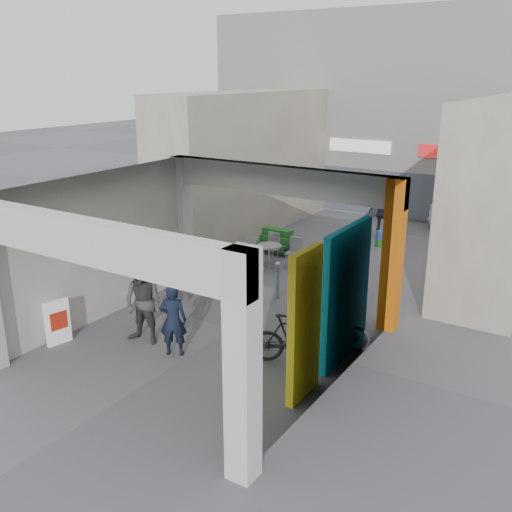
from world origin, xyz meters
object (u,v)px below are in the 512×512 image
Objects in this scene: produce_stand at (275,244)px; bicycle_rear at (294,338)px; border_collie at (249,330)px; white_van at (484,218)px; man_elderly at (332,280)px; man_crates at (383,213)px; cafe_set at (271,256)px; man_back_turned at (143,303)px; bicycle_front at (333,326)px; man_with_dog at (173,320)px.

produce_stand is 7.33m from bicycle_rear.
bicycle_rear is at bearing 3.52° from border_collie.
produce_stand is 7.88m from white_van.
man_elderly is at bearing -179.85° from white_van.
man_crates is 0.46× the size of white_van.
white_van is at bearing 56.68° from cafe_set.
man_back_turned is (0.90, -7.07, 0.61)m from produce_stand.
man_back_turned is at bearing -87.26° from produce_stand.
bicycle_front is at bearing 88.45° from man_crates.
man_back_turned is 0.49× the size of white_van.
man_with_dog is 0.90× the size of man_elderly.
border_collie is 1.39m from bicycle_rear.
cafe_set is 3.83m from man_elderly.
bicycle_front is (1.66, 0.75, 0.21)m from border_collie.
man_back_turned reaches higher than bicycle_rear.
bicycle_rear is at bearing 9.59° from man_back_turned.
man_elderly is at bearing 45.52° from man_back_turned.
man_crates reaches higher than white_van.
man_with_dog is at bearing -108.10° from man_elderly.
white_van reaches higher than bicycle_rear.
man_crates reaches higher than border_collie.
man_with_dog is at bearing 72.15° from man_crates.
man_crates is at bearing 109.22° from man_elderly.
border_collie is 9.50m from man_crates.
man_back_turned is at bearing -125.31° from border_collie.
man_with_dog is 0.41× the size of white_van.
man_with_dog reaches higher than bicycle_front.
produce_stand is 0.32× the size of white_van.
man_with_dog is (1.22, -5.93, 0.45)m from cafe_set.
man_elderly is 1.78m from bicycle_front.
man_elderly reaches higher than border_collie.
border_collie is 0.33× the size of bicycle_rear.
cafe_set is at bearing 41.45° from bicycle_front.
white_van is (3.45, 13.03, -0.13)m from man_with_dog.
produce_stand is 5.04m from man_elderly.
man_crates reaches higher than bicycle_rear.
man_crates is at bearing 111.91° from border_collie.
man_elderly is 2.70m from bicycle_rear.
man_elderly reaches higher than bicycle_front.
man_with_dog is 13.48m from white_van.
man_crates is 10.00m from bicycle_rear.
produce_stand is 7.15m from man_back_turned.
white_van is (1.61, 9.34, -0.22)m from man_elderly.
cafe_set is 5.25m from man_crates.
bicycle_rear reaches higher than cafe_set.
man_elderly is at bearing -36.15° from cafe_set.
white_van is (0.83, 10.88, 0.21)m from bicycle_front.
man_crates is at bearing -121.27° from man_with_dog.
border_collie is (2.74, -5.74, -0.08)m from produce_stand.
man_back_turned is at bearing -86.76° from cafe_set.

